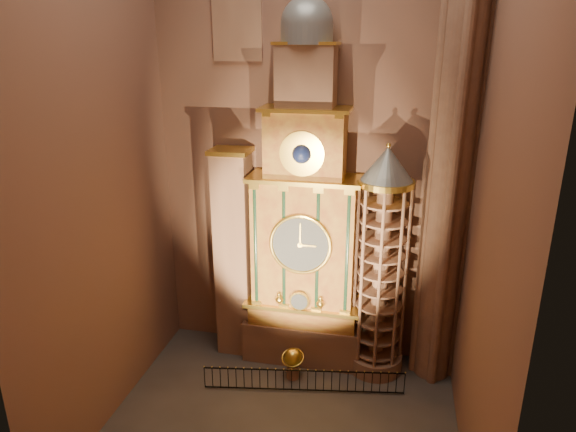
% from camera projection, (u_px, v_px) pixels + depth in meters
% --- Properties ---
extents(floor, '(14.00, 14.00, 0.00)m').
position_uv_depth(floor, '(281.00, 425.00, 20.78)').
color(floor, '#383330').
rests_on(floor, ground).
extents(wall_back, '(22.00, 0.00, 22.00)m').
position_uv_depth(wall_back, '(310.00, 130.00, 22.77)').
color(wall_back, brown).
rests_on(wall_back, floor).
extents(wall_left, '(0.00, 22.00, 22.00)m').
position_uv_depth(wall_left, '(92.00, 150.00, 18.61)').
color(wall_left, brown).
rests_on(wall_left, floor).
extents(wall_right, '(0.00, 22.00, 22.00)m').
position_uv_depth(wall_right, '(500.00, 169.00, 15.83)').
color(wall_right, brown).
rests_on(wall_right, floor).
extents(astronomical_clock, '(5.60, 2.41, 16.70)m').
position_uv_depth(astronomical_clock, '(305.00, 229.00, 23.21)').
color(astronomical_clock, '#8C634C').
rests_on(astronomical_clock, floor).
extents(portrait_tower, '(1.80, 1.60, 10.20)m').
position_uv_depth(portrait_tower, '(234.00, 254.00, 24.40)').
color(portrait_tower, '#8C634C').
rests_on(portrait_tower, floor).
extents(stair_turret, '(2.50, 2.50, 10.80)m').
position_uv_depth(stair_turret, '(381.00, 266.00, 22.73)').
color(stair_turret, '#8C634C').
rests_on(stair_turret, floor).
extents(gothic_pier, '(2.04, 2.04, 22.00)m').
position_uv_depth(gothic_pier, '(455.00, 139.00, 20.64)').
color(gothic_pier, '#8C634C').
rests_on(gothic_pier, floor).
extents(celestial_globe, '(1.16, 1.11, 1.50)m').
position_uv_depth(celestial_globe, '(293.00, 361.00, 23.42)').
color(celestial_globe, '#8C634C').
rests_on(celestial_globe, floor).
extents(iron_railing, '(8.70, 1.47, 1.06)m').
position_uv_depth(iron_railing, '(304.00, 381.00, 22.56)').
color(iron_railing, black).
rests_on(iron_railing, floor).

